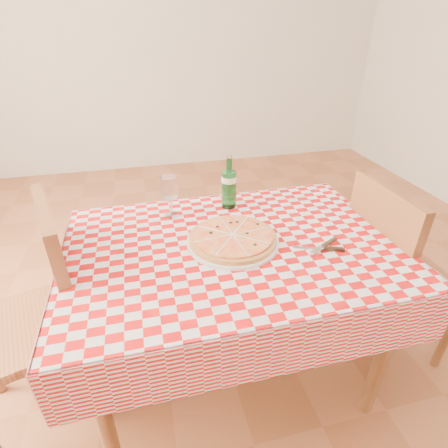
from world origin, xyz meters
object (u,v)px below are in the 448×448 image
at_px(chair_near, 390,266).
at_px(water_bottle, 229,182).
at_px(wine_glass, 170,196).
at_px(chair_far, 39,307).
at_px(pizza_plate, 233,238).
at_px(dining_table, 232,264).

relative_size(chair_near, water_bottle, 3.75).
bearing_deg(water_bottle, wine_glass, -174.57).
height_order(chair_far, wine_glass, chair_far).
height_order(pizza_plate, water_bottle, water_bottle).
distance_m(chair_far, water_bottle, 0.94).
bearing_deg(dining_table, chair_far, 176.34).
bearing_deg(pizza_plate, dining_table, -108.79).
bearing_deg(water_bottle, dining_table, -101.98).
bearing_deg(water_bottle, chair_near, -27.85).
bearing_deg(dining_table, water_bottle, 78.02).
distance_m(dining_table, wine_glass, 0.41).
relative_size(pizza_plate, water_bottle, 1.45).
relative_size(pizza_plate, wine_glass, 1.93).
bearing_deg(wine_glass, pizza_plate, -53.71).
bearing_deg(chair_far, dining_table, 160.21).
bearing_deg(chair_near, pizza_plate, 176.08).
distance_m(chair_far, pizza_plate, 0.80).
relative_size(chair_near, wine_glass, 5.00).
xyz_separation_m(pizza_plate, wine_glass, (-0.21, 0.28, 0.07)).
bearing_deg(chair_far, pizza_plate, 160.89).
relative_size(chair_near, chair_far, 0.98).
height_order(chair_near, water_bottle, water_bottle).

